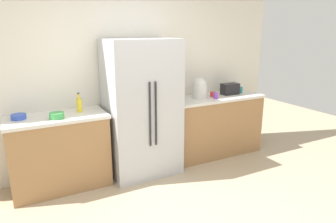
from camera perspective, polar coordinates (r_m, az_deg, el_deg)
The scene contains 12 objects.
kitchen_back_panel at distance 4.38m, azimuth -9.60°, elevation 7.62°, with size 5.24×0.10×2.79m, color silver.
counter_left at distance 4.09m, azimuth -19.43°, elevation -7.06°, with size 1.18×0.60×0.94m.
counter_right at distance 4.95m, azimuth 8.53°, elevation -2.47°, with size 1.52×0.60×0.94m.
refrigerator at distance 4.16m, azimuth -4.85°, elevation 0.63°, with size 0.93×0.71×1.83m.
toaster at distance 5.00m, azimuth 11.38°, elevation 4.13°, with size 0.28×0.15×0.17m, color black.
rice_cooker at distance 4.64m, azimuth 5.92°, elevation 4.29°, with size 0.23×0.23×0.31m.
bottle_a at distance 4.01m, azimuth -16.10°, elevation 1.18°, with size 0.07×0.07×0.25m.
cup_a at distance 5.17m, azimuth 13.22°, elevation 3.95°, with size 0.08×0.08×0.10m, color teal.
cup_b at distance 4.80m, azimuth 8.28°, elevation 3.20°, with size 0.08×0.08×0.07m, color red.
cup_c at distance 4.66m, azimuth 8.82°, elevation 2.92°, with size 0.07×0.07×0.09m, color purple.
bowl_a at distance 3.96m, azimuth -25.92°, elevation -0.87°, with size 0.17×0.17×0.06m, color blue.
bowl_b at distance 3.81m, azimuth -19.89°, elevation -0.71°, with size 0.17×0.17×0.07m, color green.
Camera 1 is at (-1.36, -2.28, 1.96)m, focal length 32.95 mm.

